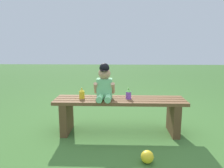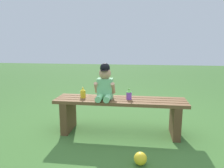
# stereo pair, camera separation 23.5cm
# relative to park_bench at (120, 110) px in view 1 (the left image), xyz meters

# --- Properties ---
(ground_plane) EXTENTS (16.00, 16.00, 0.00)m
(ground_plane) POSITION_rel_park_bench_xyz_m (0.00, -0.00, -0.27)
(ground_plane) COLOR #3D6B2D
(park_bench) EXTENTS (1.47, 0.36, 0.40)m
(park_bench) POSITION_rel_park_bench_xyz_m (0.00, 0.00, 0.00)
(park_bench) COLOR brown
(park_bench) RESTS_ON ground_plane
(child_figure) EXTENTS (0.23, 0.27, 0.40)m
(child_figure) POSITION_rel_park_bench_xyz_m (-0.17, -0.01, 0.31)
(child_figure) COLOR #7FCC8C
(child_figure) RESTS_ON park_bench
(sippy_cup_left) EXTENTS (0.06, 0.06, 0.12)m
(sippy_cup_left) POSITION_rel_park_bench_xyz_m (-0.43, -0.00, 0.19)
(sippy_cup_left) COLOR yellow
(sippy_cup_left) RESTS_ON park_bench
(sippy_cup_right) EXTENTS (0.06, 0.06, 0.12)m
(sippy_cup_right) POSITION_rel_park_bench_xyz_m (0.10, -0.00, 0.19)
(sippy_cup_right) COLOR #8C4CCC
(sippy_cup_right) RESTS_ON park_bench
(toy_ball) EXTENTS (0.11, 0.11, 0.11)m
(toy_ball) POSITION_rel_park_bench_xyz_m (0.24, -0.64, -0.22)
(toy_ball) COLOR yellow
(toy_ball) RESTS_ON ground_plane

